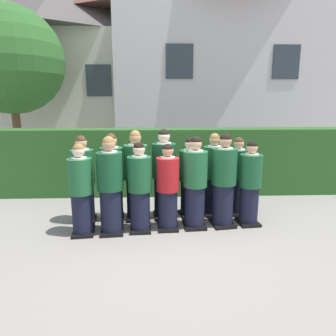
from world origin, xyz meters
The scene contains 20 objects.
ground_plane centered at (0.00, 0.00, 0.00)m, with size 60.00×60.00×0.00m, color gray.
student_front_row_0 centered at (-1.48, -0.17, 0.75)m, with size 0.41×0.49×1.57m.
student_front_row_1 centered at (-1.00, -0.13, 0.80)m, with size 0.44×0.52×1.68m.
student_front_row_2 centered at (-0.51, -0.06, 0.75)m, with size 0.41×0.51×1.58m.
student_in_red_blazer centered at (-0.01, -0.01, 0.73)m, with size 0.40×0.50×1.54m.
student_front_row_4 centered at (0.47, 0.06, 0.79)m, with size 0.43×0.50×1.66m.
student_front_row_5 centered at (1.00, 0.12, 0.81)m, with size 0.46×0.56×1.70m.
student_front_row_6 centered at (1.49, 0.15, 0.74)m, with size 0.41×0.51×1.56m.
student_rear_row_0 centered at (-1.57, 0.38, 0.78)m, with size 0.43×0.51×1.64m.
student_rear_row_1 centered at (-1.05, 0.47, 0.79)m, with size 0.43×0.54×1.67m.
student_rear_row_2 centered at (-0.60, 0.50, 0.82)m, with size 0.45×0.55×1.72m.
student_rear_row_3 centered at (-0.07, 0.56, 0.83)m, with size 0.45×0.54×1.74m.
student_rear_row_4 centered at (0.44, 0.62, 0.75)m, with size 0.44×0.53×1.57m.
student_rear_row_5 centered at (0.92, 0.68, 0.78)m, with size 0.43×0.54×1.64m.
student_rear_row_6 centered at (1.40, 0.71, 0.74)m, with size 0.44×0.51×1.56m.
hedge centered at (0.00, 2.19, 0.80)m, with size 8.85×0.70×1.60m.
school_building_main centered at (-3.98, 8.52, 3.65)m, with size 8.18×4.67×7.11m.
school_building_annex centered at (2.36, 7.15, 4.13)m, with size 8.38×3.80×8.05m.
oak_tree_left centered at (-4.50, 4.49, 3.42)m, with size 3.13×3.13×4.99m.
oak_tree_right centered at (5.98, 7.03, 3.04)m, with size 2.79×2.79×4.45m.
Camera 1 is at (-0.22, -5.17, 2.24)m, focal length 32.71 mm.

